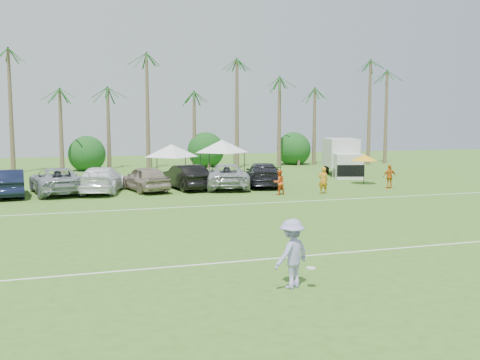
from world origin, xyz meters
name	(u,v)px	position (x,y,z in m)	size (l,w,h in m)	color
ground	(319,272)	(0.00, 0.00, 0.00)	(120.00, 120.00, 0.00)	#3D6A1F
field_lines	(242,225)	(0.00, 8.00, 0.01)	(80.00, 12.10, 0.01)	white
palm_tree_2	(16,72)	(-12.00, 38.00, 9.21)	(2.40, 2.40, 10.90)	brown
palm_tree_3	(62,64)	(-8.00, 38.00, 10.06)	(2.40, 2.40, 11.90)	brown
palm_tree_4	(107,93)	(-4.00, 38.00, 7.48)	(2.40, 2.40, 8.90)	brown
palm_tree_5	(149,84)	(0.00, 38.00, 8.35)	(2.40, 2.40, 9.90)	brown
palm_tree_6	(189,76)	(4.00, 38.00, 9.21)	(2.40, 2.40, 10.90)	brown
palm_tree_7	(227,69)	(8.00, 38.00, 10.06)	(2.40, 2.40, 11.90)	brown
palm_tree_8	(273,95)	(13.00, 38.00, 7.48)	(2.40, 2.40, 8.90)	brown
palm_tree_9	(317,88)	(18.00, 38.00, 8.35)	(2.40, 2.40, 9.90)	brown
palm_tree_10	(358,81)	(23.00, 38.00, 9.21)	(2.40, 2.40, 10.90)	brown
palm_tree_11	(390,74)	(27.00, 38.00, 10.06)	(2.40, 2.40, 11.90)	brown
bush_tree_1	(87,152)	(-6.00, 39.00, 1.80)	(4.00, 4.00, 4.00)	brown
bush_tree_2	(207,150)	(6.00, 39.00, 1.80)	(4.00, 4.00, 4.00)	brown
bush_tree_3	(295,148)	(16.00, 39.00, 1.80)	(4.00, 4.00, 4.00)	brown
sideline_player_a	(323,180)	(8.39, 16.72, 0.88)	(0.64, 0.42, 1.77)	orange
sideline_player_b	(279,182)	(5.43, 17.12, 0.81)	(0.79, 0.62, 1.63)	#E95319
sideline_player_c	(390,177)	(14.13, 17.76, 0.85)	(1.00, 0.42, 1.70)	orange
box_truck	(342,156)	(15.14, 26.68, 1.73)	(3.97, 6.69, 3.24)	silver
canopy_tent_left	(172,144)	(0.10, 26.57, 2.96)	(4.27, 4.27, 3.46)	black
canopy_tent_right	(222,140)	(4.73, 28.43, 3.20)	(4.61, 4.61, 3.74)	black
market_umbrella	(364,158)	(13.71, 20.57, 2.03)	(2.03, 2.03, 2.26)	black
frisbee_player	(292,254)	(-1.45, -1.19, 1.00)	(1.49, 1.26, 2.01)	#A199DA
parked_car_1	(8,183)	(-11.30, 21.47, 0.87)	(1.84, 5.28, 1.74)	black
parked_car_2	(56,181)	(-8.42, 21.94, 0.87)	(2.89, 6.27, 1.74)	#9398A0
parked_car_3	(102,180)	(-5.54, 21.67, 0.87)	(2.44, 6.00, 1.74)	white
parked_car_4	(145,179)	(-2.66, 21.52, 0.87)	(2.06, 5.11, 1.74)	gray
parked_car_5	(186,177)	(0.22, 21.75, 0.87)	(1.84, 5.28, 1.74)	black
parked_car_6	(226,176)	(3.10, 21.47, 0.87)	(2.89, 6.27, 1.74)	#9DA0A4
parked_car_7	(263,174)	(5.99, 21.73, 0.87)	(2.44, 6.00, 1.74)	black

